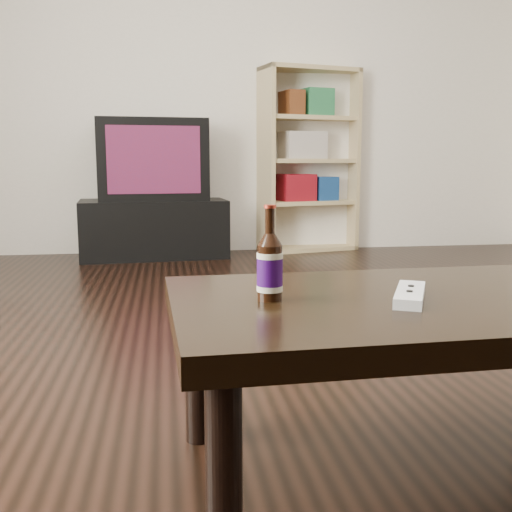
{
  "coord_description": "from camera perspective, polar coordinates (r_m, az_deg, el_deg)",
  "views": [
    {
      "loc": [
        -0.5,
        -1.79,
        0.72
      ],
      "look_at": [
        -0.31,
        -0.55,
        0.52
      ],
      "focal_mm": 42.0,
      "sensor_mm": 36.0,
      "label": 1
    }
  ],
  "objects": [
    {
      "name": "tv_stand",
      "position": [
        4.59,
        -9.72,
        2.61
      ],
      "size": [
        1.12,
        0.63,
        0.43
      ],
      "primitive_type": "cube",
      "rotation": [
        0.0,
        0.0,
        0.08
      ],
      "color": "black",
      "rests_on": "floor"
    },
    {
      "name": "coffee_table",
      "position": [
        1.41,
        15.59,
        -5.87
      ],
      "size": [
        1.15,
        0.7,
        0.42
      ],
      "rotation": [
        0.0,
        0.0,
        0.04
      ],
      "color": "black",
      "rests_on": "floor"
    },
    {
      "name": "tv",
      "position": [
        4.56,
        -9.89,
        9.01
      ],
      "size": [
        0.83,
        0.56,
        0.59
      ],
      "rotation": [
        0.0,
        0.0,
        0.08
      ],
      "color": "black",
      "rests_on": "tv_stand"
    },
    {
      "name": "remote",
      "position": [
        1.34,
        14.45,
        -3.59
      ],
      "size": [
        0.14,
        0.21,
        0.03
      ],
      "rotation": [
        0.0,
        0.0,
        -0.45
      ],
      "color": "silver",
      "rests_on": "coffee_table"
    },
    {
      "name": "beer_bottle",
      "position": [
        1.29,
        1.32,
        -1.06
      ],
      "size": [
        0.07,
        0.07,
        0.21
      ],
      "rotation": [
        0.0,
        0.0,
        -0.28
      ],
      "color": "black",
      "rests_on": "coffee_table"
    },
    {
      "name": "floor",
      "position": [
        2.0,
        6.7,
        -12.3
      ],
      "size": [
        5.0,
        6.0,
        0.01
      ],
      "primitive_type": "cube",
      "color": "black",
      "rests_on": "ground"
    },
    {
      "name": "bookshelf",
      "position": [
        4.9,
        4.67,
        9.37
      ],
      "size": [
        0.84,
        0.52,
        1.44
      ],
      "rotation": [
        0.0,
        0.0,
        0.23
      ],
      "color": "tan",
      "rests_on": "floor"
    },
    {
      "name": "wall_back",
      "position": [
        4.87,
        -2.69,
        16.48
      ],
      "size": [
        5.0,
        0.02,
        2.7
      ],
      "primitive_type": "cube",
      "color": "silver",
      "rests_on": "ground"
    }
  ]
}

